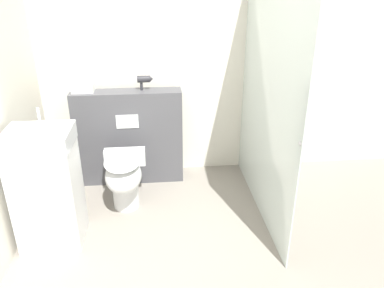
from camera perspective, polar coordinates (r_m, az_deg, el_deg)
name	(u,v)px	position (r m, az deg, el deg)	size (l,w,h in m)	color
wall_back	(169,60)	(3.96, -3.49, 12.70)	(8.00, 0.06, 2.50)	silver
partition_panel	(129,137)	(3.97, -9.51, 1.05)	(1.10, 0.24, 1.00)	#4C4C51
shower_glass	(267,99)	(3.28, 11.33, 6.74)	(0.04, 1.71, 2.17)	silver
toilet	(124,177)	(3.54, -10.29, -5.01)	(0.39, 0.56, 0.54)	white
sink_vanity	(47,188)	(3.22, -21.20, -6.23)	(0.49, 0.41, 1.14)	white
hair_drier	(144,80)	(3.79, -7.26, 9.70)	(0.16, 0.07, 0.15)	#2D2D33
folded_towel	(83,88)	(3.87, -16.28, 8.21)	(0.21, 0.15, 0.08)	white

